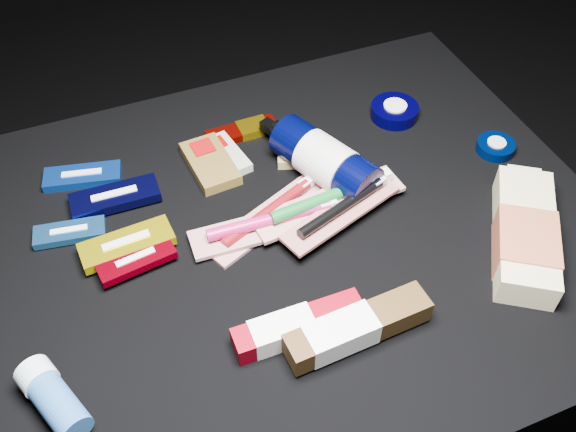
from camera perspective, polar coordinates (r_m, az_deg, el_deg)
name	(u,v)px	position (r m, az deg, el deg)	size (l,w,h in m)	color
ground	(283,365)	(1.29, -0.46, -13.11)	(3.00, 3.00, 0.00)	black
cloth_table	(282,308)	(1.12, -0.52, -8.14)	(0.98, 0.78, 0.40)	black
luna_bar_0	(83,176)	(1.08, -17.79, 3.39)	(0.13, 0.07, 0.02)	#0E3CA7
luna_bar_1	(70,232)	(1.00, -18.83, -1.39)	(0.11, 0.06, 0.01)	#1E5691
luna_bar_2	(115,197)	(1.02, -15.12, 1.61)	(0.14, 0.05, 0.02)	black
luna_bar_3	(127,244)	(0.95, -14.13, -2.43)	(0.14, 0.06, 0.02)	yellow
luna_bar_4	(136,260)	(0.93, -13.35, -3.82)	(0.11, 0.06, 0.01)	maroon
clif_bar_0	(209,161)	(1.06, -7.03, 4.83)	(0.07, 0.12, 0.02)	brown
clif_bar_1	(223,155)	(1.07, -5.79, 5.46)	(0.07, 0.11, 0.02)	#A0A19A
clif_bar_2	(293,144)	(1.09, 0.47, 6.44)	(0.09, 0.11, 0.02)	olive
power_bar	(246,130)	(1.12, -3.79, 7.63)	(0.12, 0.04, 0.02)	#6B0702
lotion_bottle	(325,160)	(1.02, 3.29, 4.96)	(0.14, 0.23, 0.08)	black
cream_tin_upper	(394,111)	(1.16, 9.44, 9.19)	(0.08, 0.08, 0.03)	black
cream_tin_lower	(496,147)	(1.13, 17.97, 5.89)	(0.06, 0.06, 0.02)	black
bodywash_bottle	(525,236)	(0.98, 20.30, -1.66)	(0.19, 0.24, 0.05)	beige
deodorant_stick	(53,398)	(0.84, -20.17, -14.94)	(0.08, 0.12, 0.05)	#275591
toothbrush_pack_0	(269,215)	(0.97, -1.72, 0.12)	(0.22, 0.13, 0.02)	beige
toothbrush_pack_1	(272,223)	(0.95, -1.45, -0.60)	(0.24, 0.07, 0.03)	beige
toothbrush_pack_2	(331,200)	(0.97, 3.82, 1.46)	(0.25, 0.08, 0.03)	beige
toothbrush_pack_3	(342,209)	(0.95, 4.86, 0.60)	(0.21, 0.11, 0.02)	#A8A19D
toothpaste_carton_red	(293,328)	(0.84, 0.46, -9.89)	(0.18, 0.04, 0.03)	#71000C
toothpaste_carton_green	(352,330)	(0.83, 5.70, -10.01)	(0.20, 0.05, 0.04)	#3A260F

